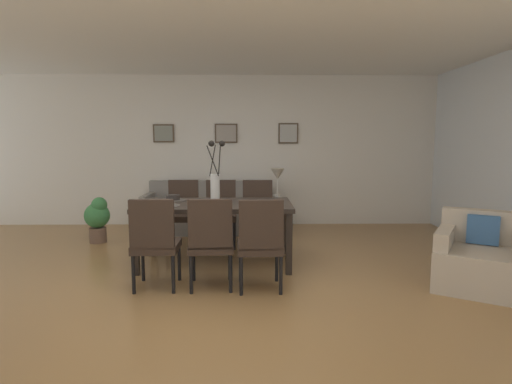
{
  "coord_description": "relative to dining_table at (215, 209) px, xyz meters",
  "views": [
    {
      "loc": [
        0.36,
        -4.02,
        1.46
      ],
      "look_at": [
        0.43,
        1.05,
        0.84
      ],
      "focal_mm": 28.88,
      "sensor_mm": 36.0,
      "label": 1
    }
  ],
  "objects": [
    {
      "name": "dining_chair_mid_left",
      "position": [
        0.51,
        -0.92,
        -0.15
      ],
      "size": [
        0.46,
        0.46,
        0.92
      ],
      "color": "#33261E",
      "rests_on": "ground"
    },
    {
      "name": "dining_chair_near_right",
      "position": [
        -0.54,
        0.9,
        -0.15
      ],
      "size": [
        0.45,
        0.45,
        0.92
      ],
      "color": "#33261E",
      "rests_on": "ground"
    },
    {
      "name": "placemat_near_left",
      "position": [
        -0.54,
        -0.22,
        0.08
      ],
      "size": [
        0.32,
        0.32,
        0.01
      ],
      "primitive_type": "cylinder",
      "color": "#4C4742",
      "rests_on": "dining_table"
    },
    {
      "name": "side_table",
      "position": [
        0.86,
        1.82,
        -0.41
      ],
      "size": [
        0.36,
        0.36,
        0.52
      ],
      "primitive_type": "cube",
      "color": "black",
      "rests_on": "ground"
    },
    {
      "name": "placemat_far_left",
      "position": [
        0.0,
        -0.22,
        0.08
      ],
      "size": [
        0.32,
        0.32,
        0.01
      ],
      "primitive_type": "cylinder",
      "color": "#4C4742",
      "rests_on": "dining_table"
    },
    {
      "name": "armchair",
      "position": [
        2.73,
        -0.86,
        -0.38
      ],
      "size": [
        1.1,
        1.1,
        0.75
      ],
      "color": "#B7A893",
      "rests_on": "ground"
    },
    {
      "name": "ground_plane",
      "position": [
        0.05,
        -0.81,
        -0.67
      ],
      "size": [
        9.0,
        9.0,
        0.0
      ],
      "primitive_type": "plane",
      "color": "olive"
    },
    {
      "name": "framed_picture_left",
      "position": [
        -1.08,
        2.37,
        0.94
      ],
      "size": [
        0.36,
        0.03,
        0.31
      ],
      "color": "#473828"
    },
    {
      "name": "back_wall_panel",
      "position": [
        0.05,
        2.44,
        0.63
      ],
      "size": [
        9.0,
        0.1,
        2.6
      ],
      "primitive_type": "cube",
      "color": "silver",
      "rests_on": "ground"
    },
    {
      "name": "centerpiece_vase",
      "position": [
        0.0,
        0.0,
        0.36
      ],
      "size": [
        0.21,
        0.23,
        0.73
      ],
      "color": "silver",
      "rests_on": "dining_table"
    },
    {
      "name": "sofa",
      "position": [
        -0.27,
        1.89,
        -0.39
      ],
      "size": [
        2.05,
        0.84,
        0.8
      ],
      "color": "gray",
      "rests_on": "ground"
    },
    {
      "name": "bowl_near_left",
      "position": [
        -0.54,
        -0.22,
        0.11
      ],
      "size": [
        0.17,
        0.17,
        0.07
      ],
      "color": "#2D2826",
      "rests_on": "dining_table"
    },
    {
      "name": "bowl_far_left",
      "position": [
        0.0,
        -0.22,
        0.11
      ],
      "size": [
        0.17,
        0.17,
        0.07
      ],
      "color": "#2D2826",
      "rests_on": "dining_table"
    },
    {
      "name": "table_lamp",
      "position": [
        0.86,
        1.82,
        0.23
      ],
      "size": [
        0.22,
        0.22,
        0.51
      ],
      "color": "beige",
      "rests_on": "side_table"
    },
    {
      "name": "potted_plant",
      "position": [
        -1.8,
        1.07,
        -0.29
      ],
      "size": [
        0.36,
        0.36,
        0.67
      ],
      "color": "brown",
      "rests_on": "ground"
    },
    {
      "name": "bowl_near_right",
      "position": [
        -0.54,
        0.22,
        0.11
      ],
      "size": [
        0.17,
        0.17,
        0.07
      ],
      "color": "#2D2826",
      "rests_on": "dining_table"
    },
    {
      "name": "framed_picture_right",
      "position": [
        1.08,
        2.37,
        0.94
      ],
      "size": [
        0.34,
        0.03,
        0.35
      ],
      "color": "#473828"
    },
    {
      "name": "ceiling_panel",
      "position": [
        0.05,
        -0.41,
        1.97
      ],
      "size": [
        9.0,
        7.2,
        0.08
      ],
      "primitive_type": "cube",
      "color": "white"
    },
    {
      "name": "dining_chair_far_left",
      "position": [
        0.03,
        -0.87,
        -0.15
      ],
      "size": [
        0.47,
        0.47,
        0.92
      ],
      "color": "#33261E",
      "rests_on": "ground"
    },
    {
      "name": "placemat_near_right",
      "position": [
        -0.54,
        0.22,
        0.08
      ],
      "size": [
        0.32,
        0.32,
        0.01
      ],
      "primitive_type": "cylinder",
      "color": "#4C4742",
      "rests_on": "dining_table"
    },
    {
      "name": "dining_chair_mid_right",
      "position": [
        0.52,
        0.87,
        -0.15
      ],
      "size": [
        0.44,
        0.44,
        0.92
      ],
      "color": "#33261E",
      "rests_on": "ground"
    },
    {
      "name": "framed_picture_center",
      "position": [
        0.0,
        2.37,
        0.94
      ],
      "size": [
        0.39,
        0.03,
        0.33
      ],
      "color": "#473828"
    },
    {
      "name": "dining_chair_far_right",
      "position": [
        -0.0,
        0.9,
        -0.15
      ],
      "size": [
        0.45,
        0.45,
        0.92
      ],
      "color": "#33261E",
      "rests_on": "ground"
    },
    {
      "name": "dining_chair_near_left",
      "position": [
        -0.52,
        -0.88,
        -0.15
      ],
      "size": [
        0.45,
        0.45,
        0.92
      ],
      "color": "#33261E",
      "rests_on": "ground"
    },
    {
      "name": "dining_table",
      "position": [
        0.0,
        0.0,
        0.0
      ],
      "size": [
        1.8,
        0.97,
        0.74
      ],
      "color": "black",
      "rests_on": "ground"
    }
  ]
}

